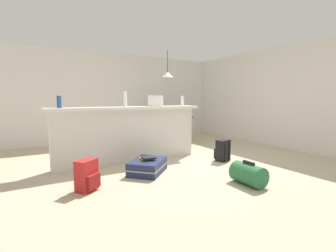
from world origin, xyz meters
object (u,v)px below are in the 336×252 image
(dining_chair_far_side, at_px, (158,123))
(duffel_bag_green, at_px, (248,174))
(dining_table, at_px, (168,120))
(backpack_black, at_px, (223,151))
(bottle_blue, at_px, (59,102))
(backpack_red, at_px, (87,176))
(pendant_lamp, at_px, (167,75))
(dining_chair_near_partition, at_px, (177,126))
(grocery_bag, at_px, (156,101))
(suitcase_flat_navy, at_px, (148,166))
(bottle_clear, at_px, (182,101))
(book_stack, at_px, (148,158))
(bottle_white, at_px, (125,99))

(dining_chair_far_side, bearing_deg, duffel_bag_green, -99.45)
(dining_table, height_order, backpack_black, dining_table)
(bottle_blue, xyz_separation_m, backpack_red, (0.17, -1.12, -0.97))
(dining_chair_far_side, relative_size, pendant_lamp, 1.23)
(dining_chair_near_partition, bearing_deg, dining_table, 84.12)
(dining_chair_far_side, bearing_deg, grocery_bag, -119.44)
(suitcase_flat_navy, relative_size, backpack_black, 2.00)
(duffel_bag_green, bearing_deg, pendant_lamp, 79.22)
(backpack_red, bearing_deg, backpack_black, 5.30)
(bottle_clear, bearing_deg, pendant_lamp, 73.20)
(bottle_blue, distance_m, dining_table, 3.21)
(grocery_bag, height_order, book_stack, grocery_bag)
(dining_chair_near_partition, height_order, backpack_black, dining_chair_near_partition)
(grocery_bag, height_order, dining_table, grocery_bag)
(backpack_red, height_order, book_stack, backpack_red)
(bottle_clear, xyz_separation_m, book_stack, (-1.25, -0.85, -0.93))
(backpack_black, bearing_deg, book_stack, 178.26)
(bottle_white, xyz_separation_m, dining_table, (1.70, 1.27, -0.57))
(suitcase_flat_navy, bearing_deg, pendant_lamp, 52.77)
(dining_chair_near_partition, height_order, dining_chair_far_side, same)
(dining_table, bearing_deg, bottle_clear, -107.32)
(grocery_bag, bearing_deg, bottle_blue, 179.73)
(bottle_blue, distance_m, suitcase_flat_navy, 1.81)
(backpack_black, xyz_separation_m, book_stack, (-1.61, 0.05, 0.04))
(dining_chair_far_side, bearing_deg, bottle_blue, -146.37)
(bottle_blue, bearing_deg, dining_chair_near_partition, 16.04)
(suitcase_flat_navy, bearing_deg, dining_table, 52.51)
(bottle_blue, distance_m, bottle_white, 1.18)
(dining_table, distance_m, book_stack, 2.76)
(suitcase_flat_navy, bearing_deg, dining_chair_far_side, 58.74)
(bottle_clear, height_order, backpack_red, bottle_clear)
(book_stack, bearing_deg, dining_chair_near_partition, 45.58)
(suitcase_flat_navy, bearing_deg, backpack_black, -1.64)
(bottle_blue, height_order, suitcase_flat_navy, bottle_blue)
(grocery_bag, bearing_deg, dining_chair_near_partition, 38.54)
(bottle_blue, xyz_separation_m, bottle_white, (1.17, 0.07, 0.05))
(dining_chair_near_partition, bearing_deg, suitcase_flat_navy, -134.44)
(bottle_clear, bearing_deg, backpack_black, -67.91)
(bottle_clear, xyz_separation_m, duffel_bag_green, (-0.25, -2.08, -1.03))
(pendant_lamp, relative_size, duffel_bag_green, 1.55)
(dining_table, xyz_separation_m, dining_chair_far_side, (0.00, 0.57, -0.13))
(dining_chair_far_side, xyz_separation_m, suitcase_flat_navy, (-1.66, -2.74, -0.41))
(duffel_bag_green, bearing_deg, dining_chair_far_side, 80.55)
(bottle_blue, xyz_separation_m, book_stack, (1.21, -0.83, -0.93))
(suitcase_flat_navy, bearing_deg, bottle_clear, 34.23)
(dining_chair_near_partition, bearing_deg, book_stack, -134.42)
(bottle_white, distance_m, book_stack, 1.32)
(bottle_white, bearing_deg, pendant_lamp, 37.15)
(bottle_blue, bearing_deg, bottle_white, 3.17)
(bottle_clear, xyz_separation_m, pendant_lamp, (0.40, 1.32, 0.68))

